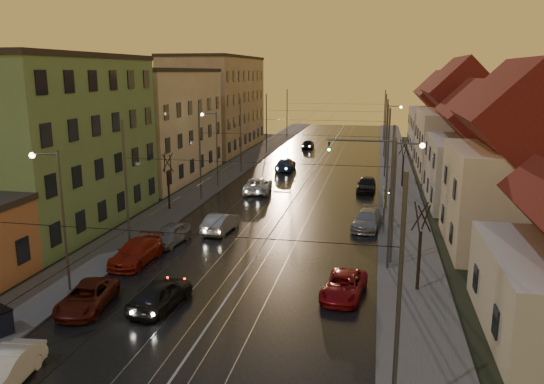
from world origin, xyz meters
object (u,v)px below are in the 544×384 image
Objects in this scene: driving_car_0 at (160,294)px; parked_right_1 at (367,220)px; street_lamp_2 at (214,142)px; driving_car_4 at (308,144)px; parked_left_1 at (87,297)px; parked_left_3 at (170,234)px; parked_left_0 at (4,370)px; street_lamp_1 at (399,190)px; driving_car_3 at (285,164)px; driving_car_2 at (258,185)px; driving_car_1 at (221,223)px; parked_right_2 at (366,184)px; parked_left_2 at (136,252)px; traffic_light_mast at (381,171)px; street_lamp_0 at (57,208)px; parked_right_0 at (344,286)px; street_lamp_3 at (390,129)px.

driving_car_0 is 19.55m from parked_right_1.
driving_car_4 is (5.81, 30.86, -4.15)m from street_lamp_2.
parked_left_3 is (0.18, 10.88, 0.07)m from parked_left_1.
street_lamp_1 is at bearing 41.26° from parked_left_0.
driving_car_0 is at bearing 88.97° from driving_car_3.
driving_car_4 is (0.78, 32.31, -0.03)m from driving_car_2.
driving_car_1 is 1.01× the size of parked_right_2.
parked_right_2 is at bearing 64.97° from parked_left_0.
parked_left_1 is at bearing 85.87° from driving_car_4.
driving_car_0 is (-12.18, -8.77, -4.12)m from street_lamp_1.
parked_left_2 is at bearing 86.92° from parked_left_1.
parked_right_2 is at bearing 133.40° from driving_car_3.
traffic_light_mast is 1.59× the size of driving_car_1.
street_lamp_0 is at bearing 73.28° from driving_car_2.
parked_left_2 is at bearing -47.42° from driving_car_0.
street_lamp_0 is at bearing -163.93° from parked_right_0.
traffic_light_mast is 1.76× the size of parked_left_0.
street_lamp_3 is at bearing 72.54° from parked_left_3.
parked_right_0 is (10.27, -24.07, -0.14)m from driving_car_2.
street_lamp_0 is 1.78× the size of parked_right_0.
driving_car_3 reaches higher than driving_car_4.
parked_right_2 is (9.79, 29.86, -0.00)m from driving_car_0.
street_lamp_3 reaches higher than parked_right_2.
driving_car_4 is at bearing 87.69° from parked_left_2.
street_lamp_0 is at bearing 83.50° from driving_car_4.
driving_car_2 reaches higher than parked_right_1.
driving_car_2 is 1.35× the size of parked_left_0.
street_lamp_2 is (0.00, 28.00, 0.00)m from street_lamp_0.
parked_right_1 is (16.24, -12.11, -4.18)m from street_lamp_2.
street_lamp_3 is at bearing 69.08° from parked_left_2.
parked_right_1 is (0.94, 13.42, 0.08)m from parked_right_0.
driving_car_1 is 13.85m from driving_car_2.
driving_car_0 is 1.10× the size of parked_left_0.
traffic_light_mast is 1.36× the size of driving_car_3.
driving_car_3 is at bearing -85.89° from driving_car_1.
parked_left_2 is 13.70m from parked_right_0.
parked_left_2 is 27.70m from parked_right_2.
parked_left_2 is at bearing -135.27° from parked_right_1.
parked_right_0 is (15.30, 2.48, -4.26)m from street_lamp_0.
street_lamp_3 reaches higher than parked_right_0.
driving_car_1 is at bearing -155.83° from parked_right_1.
street_lamp_3 is 1.75× the size of parked_left_1.
parked_right_2 is (13.29, 19.88, 0.06)m from parked_left_3.
parked_left_1 is (-3.47, -60.53, -0.10)m from driving_car_4.
driving_car_3 reaches higher than driving_car_2.
driving_car_2 is at bearing 77.45° from parked_left_1.
parked_left_2 is (-4.16, 5.92, -0.04)m from driving_car_0.
driving_car_4 is at bearing 111.04° from parked_right_2.
parked_right_1 is at bearing 38.67° from parked_left_2.
parked_left_3 is at bearing 82.69° from parked_left_2.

